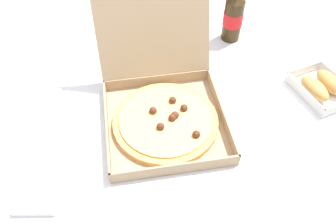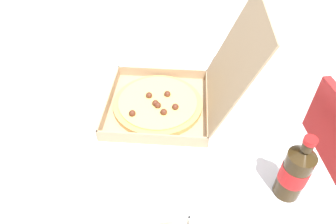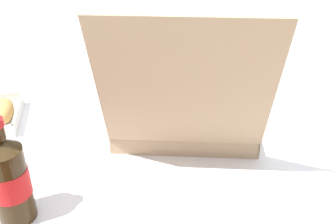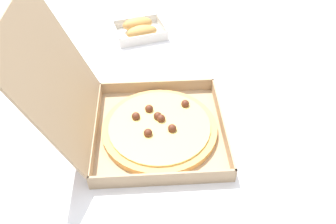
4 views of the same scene
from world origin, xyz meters
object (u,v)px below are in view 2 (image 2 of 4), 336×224
Objects in this scene: cola_bottle at (295,172)px; paper_menu at (226,55)px; napkin_pile at (125,49)px; pizza_box_open at (170,97)px.

paper_menu is (-0.70, -0.03, -0.09)m from cola_bottle.
napkin_pile reaches higher than paper_menu.
cola_bottle is 0.90m from napkin_pile.
cola_bottle is 0.70m from paper_menu.
pizza_box_open is at bearing -140.65° from cola_bottle.
pizza_box_open is 0.43m from napkin_pile.
napkin_pile is at bearing -156.30° from pizza_box_open.
paper_menu is at bearing 140.16° from pizza_box_open.
napkin_pile is at bearing -148.11° from cola_bottle.
paper_menu is at bearing 81.51° from napkin_pile.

